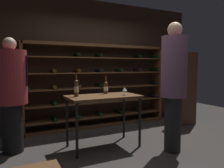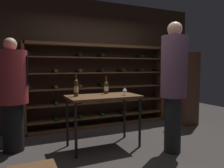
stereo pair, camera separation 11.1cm
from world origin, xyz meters
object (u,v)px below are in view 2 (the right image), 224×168
(wine_rack, at_px, (101,86))
(wine_bottle_gold_foil, at_px, (106,87))
(tasting_table, at_px, (103,101))
(wine_glass_stemmed_left, at_px, (125,90))
(display_cabinet, at_px, (187,89))
(person_host_in_suit, at_px, (174,81))
(wine_bottle_amber_reserve, at_px, (76,88))
(person_guest_blue_shirt, at_px, (12,90))

(wine_rack, height_order, wine_bottle_gold_foil, wine_rack)
(tasting_table, distance_m, wine_glass_stemmed_left, 0.41)
(tasting_table, height_order, display_cabinet, display_cabinet)
(display_cabinet, bearing_deg, person_host_in_suit, -139.87)
(person_host_in_suit, height_order, wine_bottle_amber_reserve, person_host_in_suit)
(person_host_in_suit, height_order, wine_glass_stemmed_left, person_host_in_suit)
(wine_rack, relative_size, person_host_in_suit, 1.62)
(wine_rack, distance_m, wine_bottle_amber_reserve, 1.45)
(person_host_in_suit, distance_m, wine_glass_stemmed_left, 0.82)
(person_guest_blue_shirt, bearing_deg, wine_rack, 87.81)
(wine_bottle_amber_reserve, bearing_deg, person_guest_blue_shirt, 160.74)
(wine_glass_stemmed_left, bearing_deg, wine_rack, 85.50)
(display_cabinet, relative_size, wine_bottle_gold_foil, 5.28)
(wine_bottle_amber_reserve, distance_m, wine_glass_stemmed_left, 0.81)
(wine_bottle_amber_reserve, bearing_deg, wine_bottle_gold_foil, 12.23)
(person_host_in_suit, bearing_deg, person_guest_blue_shirt, -104.02)
(wine_bottle_amber_reserve, xyz_separation_m, wine_glass_stemmed_left, (0.79, -0.21, -0.05))
(person_guest_blue_shirt, distance_m, display_cabinet, 3.76)
(person_host_in_suit, bearing_deg, wine_rack, -154.78)
(display_cabinet, distance_m, wine_bottle_amber_reserve, 2.84)
(person_guest_blue_shirt, bearing_deg, person_host_in_suit, 38.75)
(tasting_table, bearing_deg, wine_bottle_gold_foil, 56.24)
(person_host_in_suit, distance_m, wine_bottle_gold_foil, 1.19)
(person_host_in_suit, distance_m, display_cabinet, 1.91)
(wine_rack, relative_size, wine_glass_stemmed_left, 25.06)
(wine_rack, xyz_separation_m, wine_glass_stemmed_left, (-0.11, -1.35, 0.05))
(wine_rack, xyz_separation_m, wine_bottle_gold_foil, (-0.30, -1.01, 0.07))
(wine_rack, height_order, person_guest_blue_shirt, wine_rack)
(wine_rack, relative_size, person_guest_blue_shirt, 1.83)
(wine_rack, xyz_separation_m, person_host_in_suit, (0.46, -1.91, 0.22))
(tasting_table, distance_m, person_host_in_suit, 1.19)
(wine_rack, relative_size, wine_bottle_amber_reserve, 8.75)
(person_guest_blue_shirt, distance_m, wine_bottle_gold_foil, 1.56)
(tasting_table, bearing_deg, person_guest_blue_shirt, 162.91)
(wine_rack, distance_m, person_host_in_suit, 1.98)
(person_guest_blue_shirt, height_order, wine_bottle_gold_foil, person_guest_blue_shirt)
(tasting_table, xyz_separation_m, wine_glass_stemmed_left, (0.35, -0.12, 0.19))
(tasting_table, bearing_deg, wine_glass_stemmed_left, -18.52)
(tasting_table, xyz_separation_m, person_host_in_suit, (0.92, -0.68, 0.36))
(wine_rack, xyz_separation_m, tasting_table, (-0.45, -1.23, -0.14))
(person_guest_blue_shirt, bearing_deg, wine_glass_stemmed_left, 46.92)
(display_cabinet, relative_size, wine_glass_stemmed_left, 12.77)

